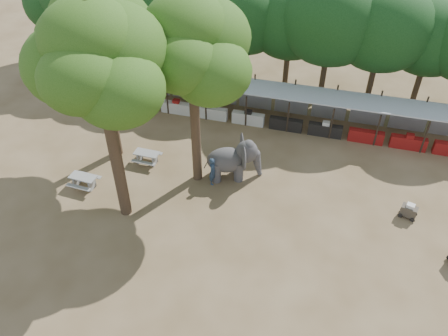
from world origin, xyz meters
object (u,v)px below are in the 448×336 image
(yard_tree_back, at_px, (190,47))
(elephant, at_px, (234,159))
(picnic_table_near, at_px, (84,180))
(picnic_table_far, at_px, (147,156))
(yard_tree_center, at_px, (97,61))
(cart_back, at_px, (409,211))
(handler, at_px, (213,171))
(yard_tree_left, at_px, (96,34))

(yard_tree_back, xyz_separation_m, elephant, (2.26, 0.59, -7.19))
(picnic_table_near, relative_size, picnic_table_far, 1.04)
(picnic_table_near, bearing_deg, yard_tree_center, -15.37)
(cart_back, bearing_deg, yard_tree_center, -150.10)
(handler, distance_m, picnic_table_near, 7.88)
(yard_tree_left, bearing_deg, yard_tree_back, -9.46)
(yard_tree_back, bearing_deg, handler, -18.65)
(yard_tree_left, bearing_deg, cart_back, -3.61)
(handler, bearing_deg, cart_back, -81.78)
(yard_tree_left, relative_size, picnic_table_near, 6.41)
(handler, bearing_deg, yard_tree_center, 137.50)
(yard_tree_back, distance_m, picnic_table_near, 10.57)
(yard_tree_back, distance_m, handler, 7.71)
(yard_tree_center, height_order, picnic_table_far, yard_tree_center)
(elephant, bearing_deg, handler, -155.79)
(yard_tree_center, relative_size, elephant, 3.31)
(yard_tree_left, xyz_separation_m, handler, (7.22, -1.41, -7.26))
(handler, relative_size, picnic_table_near, 1.09)
(handler, distance_m, picnic_table_far, 4.83)
(yard_tree_left, relative_size, elephant, 3.03)
(elephant, xyz_separation_m, picnic_table_near, (-8.52, -3.49, -0.81))
(yard_tree_center, height_order, picnic_table_near, yard_tree_center)
(elephant, height_order, picnic_table_near, elephant)
(cart_back, bearing_deg, elephant, -167.99)
(yard_tree_center, height_order, elephant, yard_tree_center)
(yard_tree_center, relative_size, handler, 6.41)
(elephant, height_order, cart_back, elephant)
(yard_tree_back, distance_m, cart_back, 15.05)
(handler, height_order, picnic_table_near, handler)
(yard_tree_back, height_order, picnic_table_far, yard_tree_back)
(yard_tree_left, bearing_deg, picnic_table_far, -14.14)
(elephant, distance_m, picnic_table_near, 9.24)
(picnic_table_far, bearing_deg, yard_tree_left, 167.26)
(elephant, bearing_deg, picnic_table_near, -177.04)
(cart_back, bearing_deg, picnic_table_far, -165.76)
(picnic_table_near, xyz_separation_m, cart_back, (18.95, 2.72, -0.08))
(yard_tree_center, distance_m, handler, 9.95)
(yard_tree_left, height_order, elephant, yard_tree_left)
(yard_tree_left, distance_m, yard_tree_center, 5.92)
(handler, bearing_deg, picnic_table_far, 87.65)
(yard_tree_back, height_order, handler, yard_tree_back)
(picnic_table_far, bearing_deg, yard_tree_center, -81.71)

